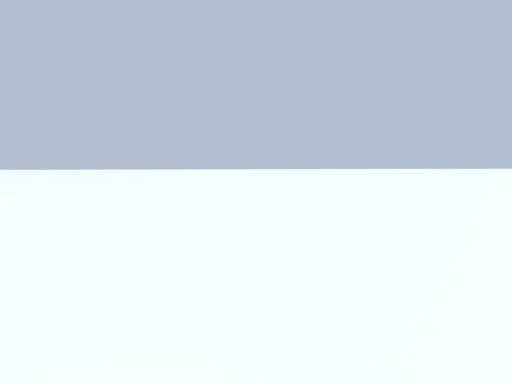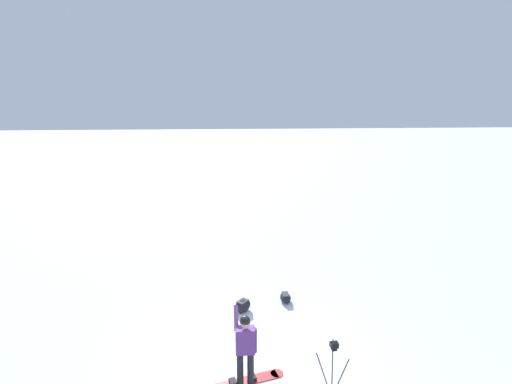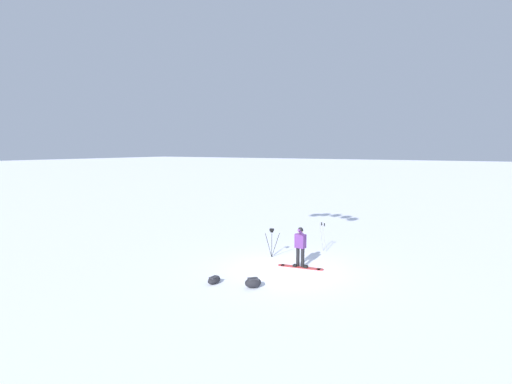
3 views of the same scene
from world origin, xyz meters
name	(u,v)px [view 2 (image 2 of 3)]	position (x,y,z in m)	size (l,w,h in m)	color
ground_plane	(252,365)	(0.00, 0.00, 0.00)	(300.00, 300.00, 0.00)	white
snowboarder	(245,344)	(-0.57, 0.25, 0.96)	(0.65, 0.47, 1.62)	black
snowboard	(243,381)	(-0.51, 0.30, 0.02)	(0.53, 1.84, 0.10)	#B23333
gear_bag_large	(243,305)	(2.42, -0.12, 0.18)	(0.66, 0.67, 0.35)	black
camera_tripod	(333,358)	(-1.27, -1.41, 0.90)	(0.70, 0.57, 1.26)	#262628
gear_bag_small	(285,297)	(2.77, -1.49, 0.13)	(0.58, 0.37, 0.25)	black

